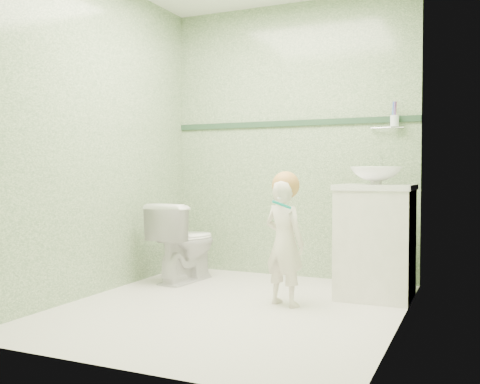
% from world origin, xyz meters
% --- Properties ---
extents(ground, '(2.50, 2.50, 0.00)m').
position_xyz_m(ground, '(0.00, 0.00, 0.00)').
color(ground, white).
rests_on(ground, ground).
extents(room_shell, '(2.50, 2.54, 2.40)m').
position_xyz_m(room_shell, '(0.00, 0.00, 1.20)').
color(room_shell, gray).
rests_on(room_shell, ground).
extents(trim_stripe, '(2.20, 0.02, 0.05)m').
position_xyz_m(trim_stripe, '(0.00, 1.24, 1.35)').
color(trim_stripe, '#27452F').
rests_on(trim_stripe, room_shell).
extents(vanity, '(0.52, 0.50, 0.80)m').
position_xyz_m(vanity, '(0.84, 0.70, 0.40)').
color(vanity, silver).
rests_on(vanity, ground).
extents(counter, '(0.54, 0.52, 0.04)m').
position_xyz_m(counter, '(0.84, 0.70, 0.81)').
color(counter, white).
rests_on(counter, vanity).
extents(basin, '(0.37, 0.37, 0.13)m').
position_xyz_m(basin, '(0.84, 0.70, 0.89)').
color(basin, white).
rests_on(basin, counter).
extents(faucet, '(0.03, 0.13, 0.18)m').
position_xyz_m(faucet, '(0.84, 0.89, 0.97)').
color(faucet, silver).
rests_on(faucet, counter).
extents(cup_holder, '(0.26, 0.07, 0.21)m').
position_xyz_m(cup_holder, '(0.89, 1.18, 1.33)').
color(cup_holder, silver).
rests_on(cup_holder, room_shell).
extents(toilet, '(0.44, 0.69, 0.66)m').
position_xyz_m(toilet, '(-0.74, 0.67, 0.33)').
color(toilet, white).
rests_on(toilet, ground).
extents(toddler, '(0.37, 0.30, 0.86)m').
position_xyz_m(toddler, '(0.31, 0.21, 0.43)').
color(toddler, beige).
rests_on(toddler, ground).
extents(hair_cap, '(0.19, 0.19, 0.19)m').
position_xyz_m(hair_cap, '(0.31, 0.24, 0.83)').
color(hair_cap, '#C08541').
rests_on(hair_cap, toddler).
extents(teal_toothbrush, '(0.11, 0.14, 0.08)m').
position_xyz_m(teal_toothbrush, '(0.33, 0.07, 0.71)').
color(teal_toothbrush, '#0A978C').
rests_on(teal_toothbrush, toddler).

